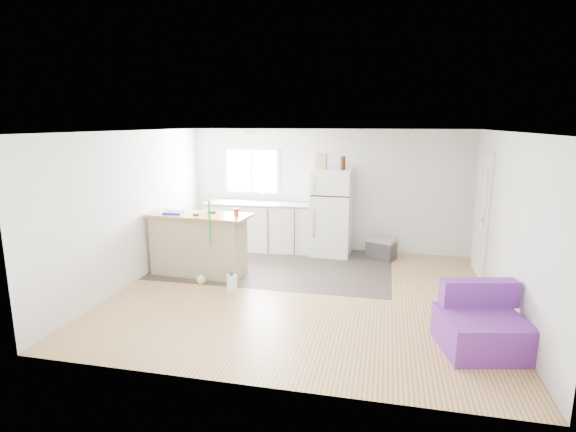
# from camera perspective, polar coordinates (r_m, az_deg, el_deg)

# --- Properties ---
(room) EXTENTS (5.51, 5.01, 2.41)m
(room) POSITION_cam_1_polar(r_m,az_deg,el_deg) (6.52, 2.08, 0.09)
(room) COLOR #95673E
(room) RESTS_ON ground
(vinyl_zone) EXTENTS (4.05, 2.50, 0.00)m
(vinyl_zone) POSITION_cam_1_polar(r_m,az_deg,el_deg) (8.16, -1.42, -6.18)
(vinyl_zone) COLOR #2F2823
(vinyl_zone) RESTS_ON floor
(window) EXTENTS (1.18, 0.06, 0.98)m
(window) POSITION_cam_1_polar(r_m,az_deg,el_deg) (9.22, -4.63, 5.72)
(window) COLOR white
(window) RESTS_ON back_wall
(interior_door) EXTENTS (0.11, 0.92, 2.10)m
(interior_door) POSITION_cam_1_polar(r_m,az_deg,el_deg) (8.13, 23.42, 0.16)
(interior_door) COLOR white
(interior_door) RESTS_ON right_wall
(ceiling_fixture) EXTENTS (0.30, 0.30, 0.07)m
(ceiling_fixture) POSITION_cam_1_polar(r_m,az_deg,el_deg) (7.84, -5.03, 10.58)
(ceiling_fixture) COLOR white
(ceiling_fixture) RESTS_ON ceiling
(kitchen_cabinets) EXTENTS (2.19, 0.79, 1.25)m
(kitchen_cabinets) POSITION_cam_1_polar(r_m,az_deg,el_deg) (9.03, -3.65, -1.22)
(kitchen_cabinets) COLOR white
(kitchen_cabinets) RESTS_ON floor
(peninsula) EXTENTS (1.73, 0.77, 1.04)m
(peninsula) POSITION_cam_1_polar(r_m,az_deg,el_deg) (7.68, -11.28, -3.50)
(peninsula) COLOR tan
(peninsula) RESTS_ON floor
(refrigerator) EXTENTS (0.76, 0.72, 1.66)m
(refrigerator) POSITION_cam_1_polar(r_m,az_deg,el_deg) (8.65, 5.58, 0.47)
(refrigerator) COLOR white
(refrigerator) RESTS_ON floor
(cooler) EXTENTS (0.62, 0.53, 0.40)m
(cooler) POSITION_cam_1_polar(r_m,az_deg,el_deg) (8.63, 11.76, -4.03)
(cooler) COLOR #323234
(cooler) RESTS_ON floor
(purple_seat) EXTENTS (1.04, 1.00, 0.72)m
(purple_seat) POSITION_cam_1_polar(r_m,az_deg,el_deg) (5.66, 23.30, -12.75)
(purple_seat) COLOR #702F98
(purple_seat) RESTS_ON floor
(cleaner_jug) EXTENTS (0.18, 0.16, 0.33)m
(cleaner_jug) POSITION_cam_1_polar(r_m,az_deg,el_deg) (6.88, -7.14, -8.52)
(cleaner_jug) COLOR white
(cleaner_jug) RESTS_ON floor
(mop) EXTENTS (0.29, 0.37, 1.37)m
(mop) POSITION_cam_1_polar(r_m,az_deg,el_deg) (7.31, -10.70, -6.68)
(mop) COLOR green
(mop) RESTS_ON floor
(red_cup) EXTENTS (0.10, 0.10, 0.12)m
(red_cup) POSITION_cam_1_polar(r_m,az_deg,el_deg) (7.30, -6.58, 0.49)
(red_cup) COLOR red
(red_cup) RESTS_ON peninsula
(blue_tray) EXTENTS (0.32, 0.24, 0.04)m
(blue_tray) POSITION_cam_1_polar(r_m,az_deg,el_deg) (7.65, -14.31, 0.39)
(blue_tray) COLOR #1528C9
(blue_tray) RESTS_ON peninsula
(tool_a) EXTENTS (0.14, 0.05, 0.03)m
(tool_a) POSITION_cam_1_polar(r_m,az_deg,el_deg) (7.59, -9.66, 0.48)
(tool_a) COLOR black
(tool_a) RESTS_ON peninsula
(tool_b) EXTENTS (0.10, 0.05, 0.03)m
(tool_b) POSITION_cam_1_polar(r_m,az_deg,el_deg) (7.43, -11.59, 0.14)
(tool_b) COLOR black
(tool_b) RESTS_ON peninsula
(cardboard_box) EXTENTS (0.22, 0.14, 0.30)m
(cardboard_box) POSITION_cam_1_polar(r_m,az_deg,el_deg) (8.45, 4.28, 6.94)
(cardboard_box) COLOR tan
(cardboard_box) RESTS_ON refrigerator
(bottle_left) EXTENTS (0.07, 0.07, 0.25)m
(bottle_left) POSITION_cam_1_polar(r_m,az_deg,el_deg) (8.39, 6.95, 6.68)
(bottle_left) COLOR #381C0A
(bottle_left) RESTS_ON refrigerator
(bottle_right) EXTENTS (0.07, 0.07, 0.25)m
(bottle_right) POSITION_cam_1_polar(r_m,az_deg,el_deg) (8.45, 7.07, 6.71)
(bottle_right) COLOR #381C0A
(bottle_right) RESTS_ON refrigerator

